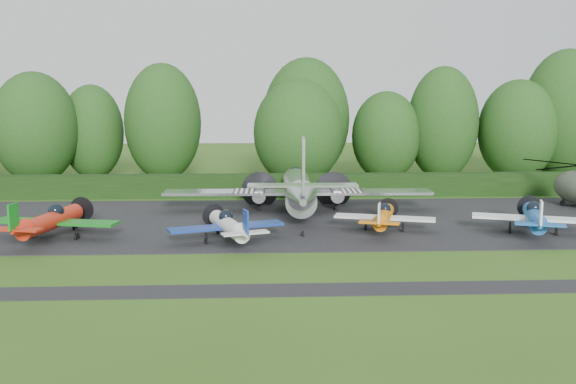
{
  "coord_description": "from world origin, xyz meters",
  "views": [
    {
      "loc": [
        -1.06,
        -34.94,
        9.27
      ],
      "look_at": [
        0.88,
        7.78,
        2.5
      ],
      "focal_mm": 40.0,
      "sensor_mm": 36.0,
      "label": 1
    }
  ],
  "objects_px": {
    "light_plane_red": "(51,221)",
    "light_plane_orange": "(384,216)",
    "light_plane_white": "(229,225)",
    "light_plane_blue": "(534,217)",
    "transport_plane": "(299,190)"
  },
  "relations": [
    {
      "from": "light_plane_red",
      "to": "light_plane_orange",
      "type": "distance_m",
      "value": 21.24
    },
    {
      "from": "light_plane_white",
      "to": "light_plane_blue",
      "type": "distance_m",
      "value": 19.62
    },
    {
      "from": "light_plane_white",
      "to": "light_plane_red",
      "type": "bearing_deg",
      "value": -167.98
    },
    {
      "from": "transport_plane",
      "to": "light_plane_orange",
      "type": "height_order",
      "value": "transport_plane"
    },
    {
      "from": "light_plane_red",
      "to": "light_plane_orange",
      "type": "relative_size",
      "value": 1.21
    },
    {
      "from": "light_plane_orange",
      "to": "light_plane_blue",
      "type": "height_order",
      "value": "light_plane_blue"
    },
    {
      "from": "transport_plane",
      "to": "light_plane_red",
      "type": "bearing_deg",
      "value": -154.88
    },
    {
      "from": "light_plane_orange",
      "to": "light_plane_blue",
      "type": "distance_m",
      "value": 9.59
    },
    {
      "from": "transport_plane",
      "to": "light_plane_white",
      "type": "relative_size",
      "value": 2.74
    },
    {
      "from": "light_plane_red",
      "to": "light_plane_blue",
      "type": "relative_size",
      "value": 1.05
    },
    {
      "from": "transport_plane",
      "to": "light_plane_red",
      "type": "relative_size",
      "value": 2.45
    },
    {
      "from": "light_plane_red",
      "to": "light_plane_white",
      "type": "relative_size",
      "value": 1.12
    },
    {
      "from": "light_plane_red",
      "to": "transport_plane",
      "type": "bearing_deg",
      "value": 14.67
    },
    {
      "from": "transport_plane",
      "to": "light_plane_white",
      "type": "xyz_separation_m",
      "value": [
        -4.85,
        -9.25,
        -0.7
      ]
    },
    {
      "from": "light_plane_white",
      "to": "transport_plane",
      "type": "bearing_deg",
      "value": 80.99
    }
  ]
}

